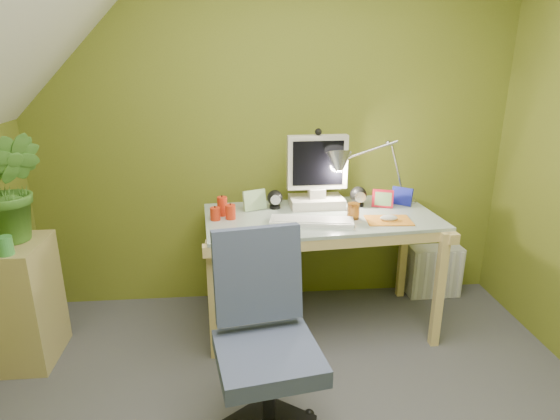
{
  "coord_description": "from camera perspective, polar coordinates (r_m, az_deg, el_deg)",
  "views": [
    {
      "loc": [
        -0.23,
        -1.49,
        1.68
      ],
      "look_at": [
        0.0,
        1.0,
        0.85
      ],
      "focal_mm": 30.0,
      "sensor_mm": 36.0,
      "label": 1
    }
  ],
  "objects": [
    {
      "name": "wall_back",
      "position": [
        3.14,
        -1.01,
        9.56
      ],
      "size": [
        3.2,
        0.01,
        2.4
      ],
      "primitive_type": "cube",
      "color": "olive",
      "rests_on": "floor"
    },
    {
      "name": "desk",
      "position": [
        3.01,
        4.82,
        -7.37
      ],
      "size": [
        1.45,
        0.81,
        0.75
      ],
      "primitive_type": null,
      "rotation": [
        0.0,
        0.0,
        0.08
      ],
      "color": "#D7B971",
      "rests_on": "floor"
    },
    {
      "name": "monitor",
      "position": [
        2.97,
        4.56,
        5.46
      ],
      "size": [
        0.4,
        0.24,
        0.54
      ],
      "primitive_type": null,
      "rotation": [
        0.0,
        0.0,
        0.03
      ],
      "color": "beige",
      "rests_on": "desk"
    },
    {
      "name": "speaker_left",
      "position": [
        2.97,
        -0.63,
        1.32
      ],
      "size": [
        0.1,
        0.1,
        0.12
      ],
      "primitive_type": null,
      "rotation": [
        0.0,
        0.0,
        -0.04
      ],
      "color": "black",
      "rests_on": "desk"
    },
    {
      "name": "speaker_right",
      "position": [
        3.06,
        9.52,
        1.67
      ],
      "size": [
        0.13,
        0.13,
        0.13
      ],
      "primitive_type": null,
      "rotation": [
        0.0,
        0.0,
        -0.21
      ],
      "color": "black",
      "rests_on": "desk"
    },
    {
      "name": "keyboard",
      "position": [
        2.72,
        3.88,
        -1.38
      ],
      "size": [
        0.5,
        0.24,
        0.02
      ],
      "primitive_type": "cube",
      "rotation": [
        0.0,
        0.0,
        -0.18
      ],
      "color": "white",
      "rests_on": "desk"
    },
    {
      "name": "mousepad",
      "position": [
        2.83,
        13.1,
        -1.23
      ],
      "size": [
        0.27,
        0.2,
        0.01
      ],
      "primitive_type": "cube",
      "rotation": [
        0.0,
        0.0,
        -0.07
      ],
      "color": "orange",
      "rests_on": "desk"
    },
    {
      "name": "mouse",
      "position": [
        2.83,
        13.12,
        -0.95
      ],
      "size": [
        0.11,
        0.07,
        0.04
      ],
      "primitive_type": "ellipsoid",
      "rotation": [
        0.0,
        0.0,
        -0.01
      ],
      "color": "silver",
      "rests_on": "mousepad"
    },
    {
      "name": "amber_tumbler",
      "position": [
        2.82,
        8.93,
        -0.12
      ],
      "size": [
        0.08,
        0.08,
        0.09
      ],
      "primitive_type": "cylinder",
      "rotation": [
        0.0,
        0.0,
        0.09
      ],
      "color": "#925015",
      "rests_on": "desk"
    },
    {
      "name": "candle_cluster",
      "position": [
        2.82,
        -7.07,
        0.21
      ],
      "size": [
        0.16,
        0.15,
        0.12
      ],
      "primitive_type": null,
      "rotation": [
        0.0,
        0.0,
        0.07
      ],
      "color": "red",
      "rests_on": "desk"
    },
    {
      "name": "photo_frame_red",
      "position": [
        3.06,
        12.41,
        1.37
      ],
      "size": [
        0.13,
        0.06,
        0.11
      ],
      "primitive_type": "cube",
      "rotation": [
        0.0,
        0.0,
        -0.34
      ],
      "color": "red",
      "rests_on": "desk"
    },
    {
      "name": "photo_frame_blue",
      "position": [
        3.14,
        14.64,
        1.65
      ],
      "size": [
        0.12,
        0.1,
        0.12
      ],
      "primitive_type": "cube",
      "rotation": [
        0.0,
        0.0,
        -0.68
      ],
      "color": "navy",
      "rests_on": "desk"
    },
    {
      "name": "photo_frame_green",
      "position": [
        2.94,
        -3.12,
        1.22
      ],
      "size": [
        0.15,
        0.08,
        0.13
      ],
      "primitive_type": "cube",
      "rotation": [
        0.0,
        0.0,
        0.4
      ],
      "color": "#9BC185",
      "rests_on": "desk"
    },
    {
      "name": "desk_lamp",
      "position": [
        3.07,
        12.94,
        6.21
      ],
      "size": [
        0.61,
        0.36,
        0.62
      ],
      "primitive_type": null,
      "rotation": [
        0.0,
        0.0,
        0.2
      ],
      "color": "silver",
      "rests_on": "desk"
    },
    {
      "name": "side_ledge",
      "position": [
        3.04,
        -28.44,
        -9.87
      ],
      "size": [
        0.27,
        0.41,
        0.72
      ],
      "primitive_type": "cube",
      "color": "tan",
      "rests_on": "floor"
    },
    {
      "name": "potted_plant",
      "position": [
        2.85,
        -29.92,
        2.33
      ],
      "size": [
        0.37,
        0.33,
        0.59
      ],
      "primitive_type": "imported",
      "rotation": [
        0.0,
        0.0,
        0.21
      ],
      "color": "#417928",
      "rests_on": "side_ledge"
    },
    {
      "name": "green_cup",
      "position": [
        2.75,
        -30.5,
        -3.78
      ],
      "size": [
        0.09,
        0.09,
        0.1
      ],
      "primitive_type": "cylinder",
      "rotation": [
        0.0,
        0.0,
        -0.13
      ],
      "color": "green",
      "rests_on": "side_ledge"
    },
    {
      "name": "task_chair",
      "position": [
        2.11,
        -1.44,
        -17.32
      ],
      "size": [
        0.57,
        0.57,
        0.9
      ],
      "primitive_type": null,
      "rotation": [
        0.0,
        0.0,
        0.16
      ],
      "color": "#3F4968",
      "rests_on": "floor"
    },
    {
      "name": "radiator",
      "position": [
        3.61,
        18.28,
        -7.09
      ],
      "size": [
        0.38,
        0.16,
        0.37
      ],
      "primitive_type": "cube",
      "rotation": [
        0.0,
        0.0,
        0.02
      ],
      "color": "silver",
      "rests_on": "floor"
    }
  ]
}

